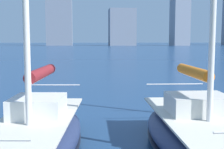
% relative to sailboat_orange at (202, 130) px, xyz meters
% --- Properties ---
extents(city_skyline, '(172.04, 14.95, 36.02)m').
position_rel_sailboat_orange_xyz_m(city_skyline, '(-6.16, -155.19, 13.25)').
color(city_skyline, slate).
rests_on(city_skyline, ground).
extents(sailboat_orange, '(3.07, 6.82, 11.74)m').
position_rel_sailboat_orange_xyz_m(sailboat_orange, '(0.00, 0.00, 0.00)').
color(sailboat_orange, navy).
rests_on(sailboat_orange, ground).
extents(sailboat_maroon, '(3.07, 7.19, 10.53)m').
position_rel_sailboat_orange_xyz_m(sailboat_maroon, '(4.67, -0.07, -0.00)').
color(sailboat_maroon, navy).
rests_on(sailboat_maroon, ground).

